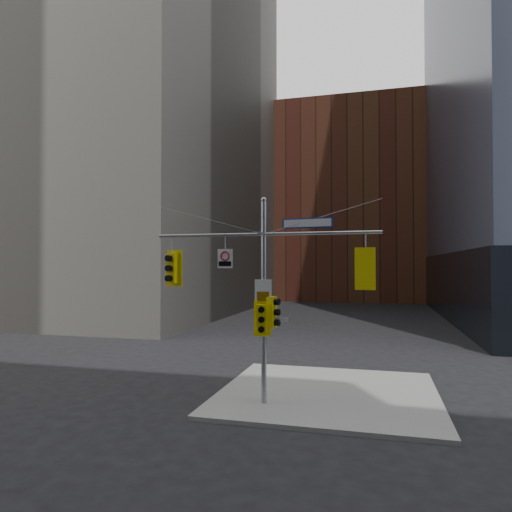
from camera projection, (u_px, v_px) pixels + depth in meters
The scene contains 13 objects.
ground at pixel (248, 427), 13.85m from camera, with size 160.00×160.00×0.00m, color black.
sidewalk_corner at pixel (328, 393), 17.20m from camera, with size 8.00×8.00×0.15m, color gray.
brick_midrise at pixel (351, 207), 70.18m from camera, with size 26.00×20.00×28.00m, color brown.
signal_assembly at pixel (264, 279), 15.87m from camera, with size 8.00×0.80×7.30m.
traffic_light_west_arm at pixel (172, 268), 16.79m from camera, with size 0.64×0.55×1.35m.
traffic_light_east_arm at pixel (366, 269), 14.99m from camera, with size 0.66×0.55×1.39m.
traffic_light_pole_side at pixel (273, 312), 15.76m from camera, with size 0.46×0.39×1.08m.
traffic_light_pole_front at pixel (262, 319), 15.58m from camera, with size 0.59×0.51×1.23m.
street_sign_blade at pixel (307, 223), 15.52m from camera, with size 1.76×0.24×0.34m.
regulatory_sign_arm at pixel (225, 258), 16.23m from camera, with size 0.55×0.10×0.69m.
regulatory_sign_pole at pixel (263, 291), 15.75m from camera, with size 0.59×0.06×0.77m.
street_blade_ew at pixel (277, 319), 15.73m from camera, with size 0.81×0.07×0.16m.
street_blade_ns at pixel (267, 322), 16.28m from camera, with size 0.10×0.69×0.14m.
Camera 1 is at (3.83, -13.42, 4.90)m, focal length 32.00 mm.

